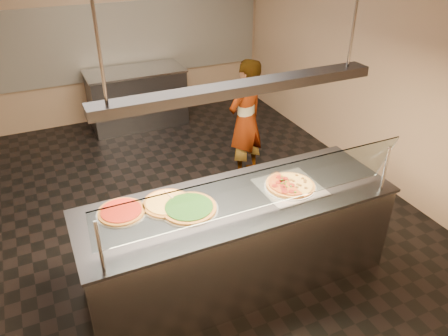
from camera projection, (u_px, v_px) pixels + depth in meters
name	position (u px, v px, depth m)	size (l,w,h in m)	color
ground	(187.00, 204.00, 5.38)	(5.00, 6.00, 0.02)	black
wall_back	(117.00, 28.00, 6.98)	(5.00, 0.02, 3.00)	tan
wall_front	(377.00, 269.00, 2.26)	(5.00, 0.02, 3.00)	tan
wall_right	(367.00, 59.00, 5.53)	(0.02, 6.00, 3.00)	tan
tile_band	(119.00, 41.00, 7.06)	(4.90, 0.02, 1.20)	silver
serving_counter	(237.00, 241.00, 4.05)	(2.83, 0.94, 0.93)	#B7B7BC
sneeze_guard	(258.00, 191.00, 3.40)	(2.59, 0.18, 0.54)	#B7B7BC
perforated_tray	(290.00, 186.00, 3.98)	(0.54, 0.54, 0.01)	silver
half_pizza_pepperoni	(280.00, 186.00, 3.93)	(0.24, 0.44, 0.05)	brown
half_pizza_sausage	(300.00, 182.00, 4.01)	(0.22, 0.44, 0.04)	brown
pizza_spinach	(189.00, 207.00, 3.68)	(0.50, 0.50, 0.03)	silver
pizza_cheese	(167.00, 203.00, 3.75)	(0.46, 0.46, 0.03)	silver
pizza_tomato	(121.00, 211.00, 3.64)	(0.42, 0.42, 0.03)	silver
pizza_spatula	(175.00, 196.00, 3.82)	(0.21, 0.23, 0.02)	#B7B7BC
prep_table	(137.00, 98.00, 7.18)	(1.56, 0.74, 0.93)	#414147
worker	(246.00, 120.00, 5.60)	(0.58, 0.38, 1.59)	#2E2734
heat_lamp_housing	(240.00, 88.00, 3.30)	(2.30, 0.18, 0.08)	#414147
lamp_rod_left	(96.00, 27.00, 2.66)	(0.02, 0.02, 1.01)	#B7B7BC
lamp_rod_right	(357.00, 2.00, 3.38)	(0.02, 0.02, 1.01)	#B7B7BC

